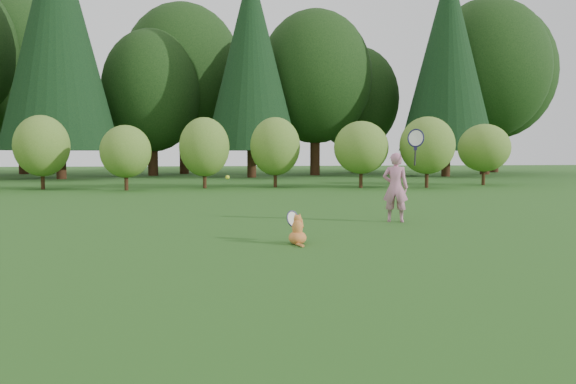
{
  "coord_description": "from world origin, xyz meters",
  "views": [
    {
      "loc": [
        -1.15,
        -8.7,
        1.37
      ],
      "look_at": [
        0.2,
        0.8,
        0.7
      ],
      "focal_mm": 35.0,
      "sensor_mm": 36.0,
      "label": 1
    }
  ],
  "objects": [
    {
      "name": "cat",
      "position": [
        0.17,
        -0.42,
        0.24
      ],
      "size": [
        0.4,
        0.67,
        0.62
      ],
      "rotation": [
        0.0,
        0.0,
        -0.24
      ],
      "color": "#BF5124",
      "rests_on": "ground"
    },
    {
      "name": "child",
      "position": [
        2.53,
        1.99,
        0.72
      ],
      "size": [
        0.84,
        0.61,
        2.05
      ],
      "rotation": [
        0.0,
        0.0,
        2.74
      ],
      "color": "pink",
      "rests_on": "ground"
    },
    {
      "name": "tennis_ball",
      "position": [
        -0.83,
        0.77,
        0.96
      ],
      "size": [
        0.07,
        0.07,
        0.07
      ],
      "color": "#ABDD1A",
      "rests_on": "ground"
    },
    {
      "name": "woodland_backdrop",
      "position": [
        0.0,
        23.0,
        7.5
      ],
      "size": [
        48.0,
        10.0,
        15.0
      ],
      "primitive_type": null,
      "color": "black",
      "rests_on": "ground"
    },
    {
      "name": "ground",
      "position": [
        0.0,
        0.0,
        0.0
      ],
      "size": [
        100.0,
        100.0,
        0.0
      ],
      "primitive_type": "plane",
      "color": "#1D4F16",
      "rests_on": "ground"
    },
    {
      "name": "shrub_row",
      "position": [
        0.0,
        13.0,
        1.4
      ],
      "size": [
        28.0,
        3.0,
        2.8
      ],
      "primitive_type": null,
      "color": "#4C7725",
      "rests_on": "ground"
    }
  ]
}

